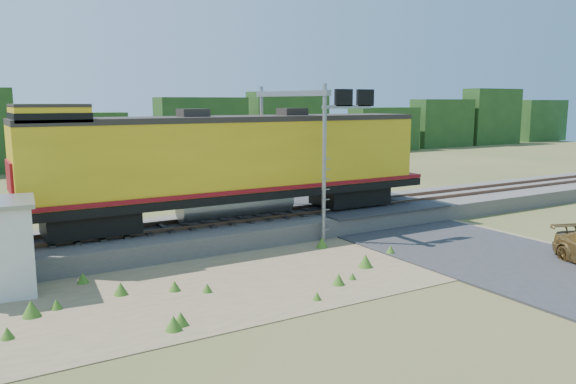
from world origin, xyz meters
TOP-DOWN VIEW (x-y plane):
  - ground at (0.00, 0.00)m, footprint 140.00×140.00m
  - ballast at (0.00, 6.00)m, footprint 70.00×5.00m
  - rails at (0.00, 6.00)m, footprint 70.00×1.54m
  - dirt_shoulder at (-2.00, 0.50)m, footprint 26.00×8.00m
  - road at (7.00, 0.74)m, footprint 7.00×66.00m
  - tree_line_north at (0.00, 38.00)m, footprint 130.00×3.00m
  - weed_clumps at (-3.50, 0.10)m, footprint 15.00×6.20m
  - locomotive at (-0.53, 6.00)m, footprint 19.34×2.95m
  - signal_gantry at (2.88, 5.34)m, footprint 2.68×6.20m

SIDE VIEW (x-z plane):
  - ground at x=0.00m, z-range 0.00..0.00m
  - weed_clumps at x=-3.50m, z-range -0.28..0.28m
  - dirt_shoulder at x=-2.00m, z-range 0.00..0.03m
  - road at x=7.00m, z-range -0.34..0.52m
  - ballast at x=0.00m, z-range 0.00..0.80m
  - rails at x=0.00m, z-range 0.80..0.96m
  - tree_line_north at x=0.00m, z-range -0.18..6.32m
  - locomotive at x=-0.53m, z-range 0.93..5.92m
  - signal_gantry at x=2.88m, z-range 1.71..8.49m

